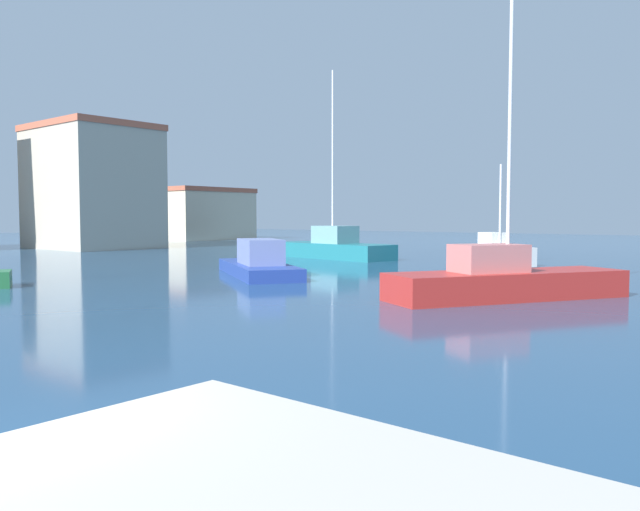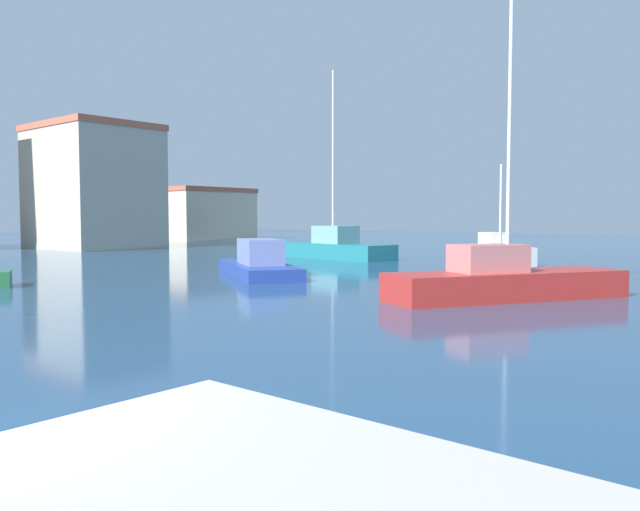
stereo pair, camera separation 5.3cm
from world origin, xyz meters
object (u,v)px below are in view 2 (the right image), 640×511
(motorboat_blue_far_left, at_px, (259,263))
(sailboat_red_near_pier, at_px, (504,280))
(sailboat_white_center_channel, at_px, (499,253))
(sailboat_teal_distant_east, at_px, (333,247))

(motorboat_blue_far_left, distance_m, sailboat_red_near_pier, 11.60)
(sailboat_white_center_channel, xyz_separation_m, sailboat_teal_distant_east, (-1.79, 10.08, 0.06))
(motorboat_blue_far_left, xyz_separation_m, sailboat_teal_distant_east, (11.23, 4.92, 0.16))
(sailboat_white_center_channel, height_order, sailboat_teal_distant_east, sailboat_teal_distant_east)
(sailboat_white_center_channel, relative_size, sailboat_teal_distant_east, 0.47)
(motorboat_blue_far_left, relative_size, sailboat_teal_distant_east, 0.66)
(sailboat_red_near_pier, height_order, sailboat_teal_distant_east, sailboat_teal_distant_east)
(sailboat_red_near_pier, distance_m, sailboat_teal_distant_east, 20.33)
(sailboat_white_center_channel, distance_m, motorboat_blue_far_left, 14.01)
(motorboat_blue_far_left, height_order, sailboat_teal_distant_east, sailboat_teal_distant_east)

